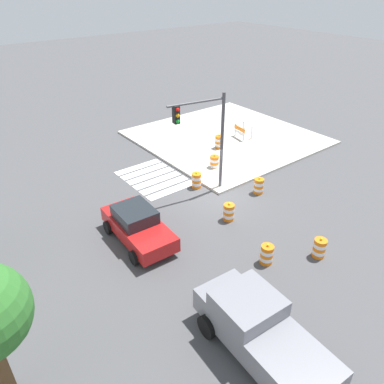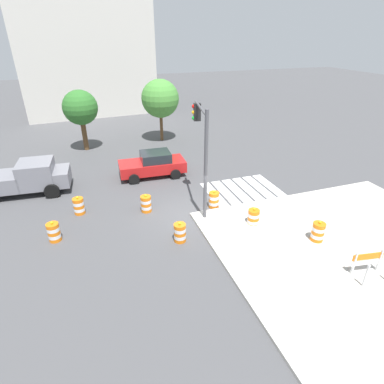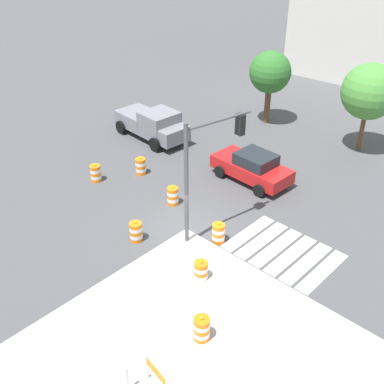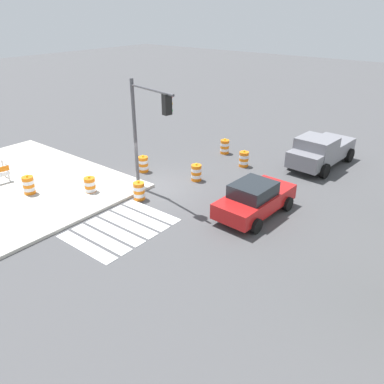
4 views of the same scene
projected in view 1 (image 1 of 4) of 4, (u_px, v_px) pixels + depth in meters
ground_plane at (219, 195)px, 21.10m from camera, size 120.00×120.00×0.00m
sidewalk_corner at (226, 137)px, 28.30m from camera, size 12.00×12.00×0.15m
crosswalk_stripes at (154, 178)px, 22.86m from camera, size 4.35×3.20×0.02m
sports_car at (138, 225)px, 17.25m from camera, size 4.38×2.30×1.63m
pickup_truck at (258, 329)px, 12.07m from camera, size 5.27×2.62×1.92m
traffic_barrel_near_corner at (214, 162)px, 23.70m from camera, size 0.56×0.56×1.02m
traffic_barrel_crosswalk_end at (319, 248)px, 16.40m from camera, size 0.56×0.56×1.02m
traffic_barrel_median_near at (196, 180)px, 21.68m from camera, size 0.56×0.56×1.02m
traffic_barrel_median_far at (267, 254)px, 16.04m from camera, size 0.56×0.56×1.02m
traffic_barrel_far_curb at (259, 186)px, 21.13m from camera, size 0.56×0.56×1.02m
traffic_barrel_lane_center at (229, 212)px, 18.84m from camera, size 0.56×0.56×1.02m
traffic_barrel_on_sidewalk at (219, 142)px, 26.18m from camera, size 0.56×0.56×1.02m
construction_barricade at (241, 131)px, 27.70m from camera, size 1.35×0.97×1.00m
traffic_light_pole at (204, 128)px, 19.37m from camera, size 0.81×3.24×5.50m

